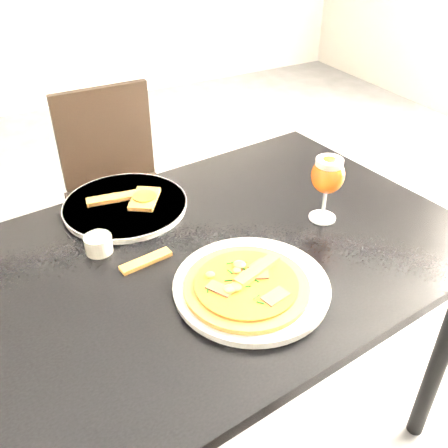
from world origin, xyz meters
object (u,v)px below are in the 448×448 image
pizza (247,285)px  chair_far (120,190)px  dining_table (215,279)px  beer_glass (328,176)px

pizza → chair_far: bearing=87.8°
dining_table → beer_glass: (0.30, -0.02, 0.21)m
pizza → dining_table: bearing=85.2°
chair_far → beer_glass: bearing=-72.0°
pizza → beer_glass: (0.32, 0.15, 0.10)m
dining_table → beer_glass: 0.37m
dining_table → pizza: 0.20m
dining_table → beer_glass: size_ratio=7.41×
dining_table → chair_far: size_ratio=1.52×
pizza → beer_glass: beer_glass is taller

